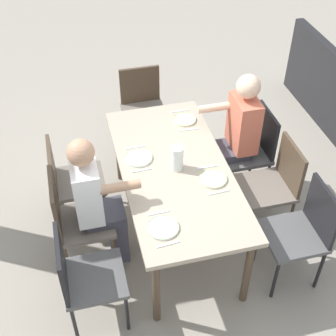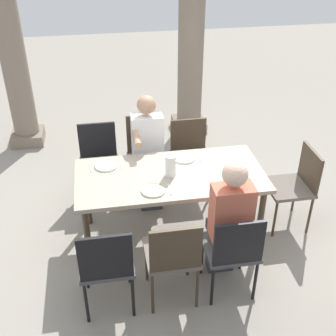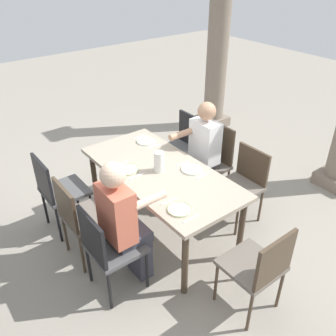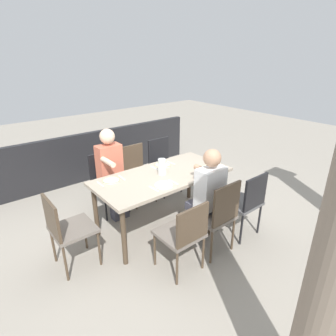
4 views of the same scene
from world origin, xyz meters
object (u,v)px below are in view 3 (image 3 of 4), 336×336
(diner_woman_green, at_px, (124,222))
(water_pitcher, at_px, (159,163))
(chair_mid_south, at_px, (80,214))
(chair_east_north, at_px, (244,180))
(chair_west_north, at_px, (183,144))
(chair_mid_north, at_px, (212,159))
(plate_3, at_px, (180,209))
(dining_table, at_px, (160,176))
(stone_column_near, at_px, (218,39))
(plate_2, at_px, (192,169))
(plate_0, at_px, (147,141))
(diner_man_white, at_px, (200,153))
(chair_east_south, at_px, (107,246))
(chair_west_south, at_px, (57,188))
(plate_1, at_px, (128,169))
(chair_head_east, at_px, (260,266))

(diner_woman_green, relative_size, water_pitcher, 6.10)
(chair_mid_south, distance_m, diner_woman_green, 0.57)
(chair_east_north, bearing_deg, chair_west_north, 179.82)
(chair_mid_north, bearing_deg, chair_east_north, -0.82)
(chair_mid_north, bearing_deg, water_pitcher, -81.46)
(diner_woman_green, distance_m, plate_3, 0.48)
(dining_table, xyz_separation_m, stone_column_near, (-1.66, 2.36, 0.77))
(chair_mid_north, height_order, plate_2, chair_mid_north)
(diner_woman_green, distance_m, plate_0, 1.35)
(dining_table, height_order, diner_man_white, diner_man_white)
(chair_west_north, bearing_deg, dining_table, -51.82)
(chair_mid_south, height_order, stone_column_near, stone_column_near)
(plate_3, bearing_deg, chair_east_south, -111.42)
(diner_woman_green, bearing_deg, chair_west_north, 124.81)
(chair_west_south, relative_size, plate_1, 4.05)
(chair_west_north, height_order, diner_man_white, diner_man_white)
(chair_west_north, xyz_separation_m, plate_1, (0.47, -1.11, 0.26))
(chair_west_north, xyz_separation_m, diner_man_white, (0.54, -0.19, 0.17))
(chair_mid_south, height_order, water_pitcher, water_pitcher)
(plate_2, bearing_deg, chair_head_east, -12.98)
(dining_table, height_order, chair_mid_south, chair_mid_south)
(chair_head_east, distance_m, water_pitcher, 1.36)
(chair_west_north, bearing_deg, chair_head_east, -23.14)
(chair_east_north, bearing_deg, chair_mid_south, -106.75)
(dining_table, height_order, plate_2, plate_2)
(stone_column_near, height_order, water_pitcher, stone_column_near)
(plate_0, height_order, plate_2, same)
(chair_west_south, bearing_deg, plate_3, 24.90)
(chair_west_south, relative_size, chair_mid_south, 1.01)
(chair_head_east, relative_size, water_pitcher, 4.17)
(plate_2, distance_m, water_pitcher, 0.34)
(diner_man_white, height_order, plate_2, diner_man_white)
(plate_3, bearing_deg, chair_east_north, 102.00)
(chair_mid_south, bearing_deg, chair_mid_north, 90.00)
(stone_column_near, distance_m, plate_2, 2.88)
(chair_mid_south, bearing_deg, chair_west_south, -179.80)
(chair_west_north, bearing_deg, chair_mid_south, -72.29)
(chair_east_north, distance_m, plate_1, 1.28)
(chair_head_east, bearing_deg, chair_west_north, 156.86)
(chair_head_east, bearing_deg, chair_mid_south, -149.62)
(plate_0, relative_size, water_pitcher, 1.09)
(plate_3, xyz_separation_m, water_pitcher, (-0.61, 0.24, 0.09))
(chair_west_south, relative_size, chair_east_north, 1.07)
(chair_mid_south, bearing_deg, diner_man_white, 90.12)
(stone_column_near, bearing_deg, diner_man_white, -48.12)
(chair_west_north, height_order, plate_0, chair_west_north)
(chair_west_north, height_order, water_pitcher, water_pitcher)
(plate_0, bearing_deg, plate_2, 1.16)
(chair_west_north, bearing_deg, plate_0, -83.23)
(chair_head_east, relative_size, diner_woman_green, 0.68)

